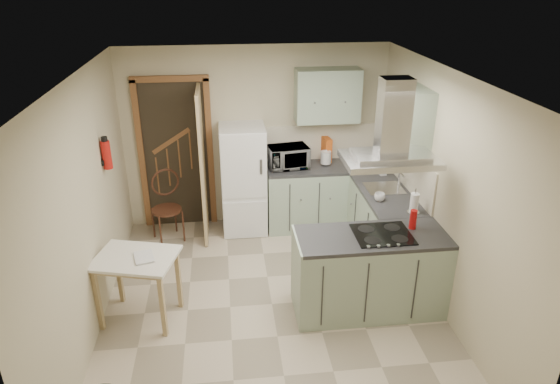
{
  "coord_description": "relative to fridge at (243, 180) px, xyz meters",
  "views": [
    {
      "loc": [
        -0.44,
        -4.49,
        3.39
      ],
      "look_at": [
        0.14,
        0.45,
        1.15
      ],
      "focal_mm": 32.0,
      "sensor_mm": 36.0,
      "label": 1
    }
  ],
  "objects": [
    {
      "name": "floor",
      "position": [
        0.2,
        -1.8,
        -0.75
      ],
      "size": [
        4.2,
        4.2,
        0.0
      ],
      "primitive_type": "plane",
      "color": "#BCAB92",
      "rests_on": "ground"
    },
    {
      "name": "back_wall",
      "position": [
        0.2,
        0.3,
        0.5
      ],
      "size": [
        3.6,
        0.0,
        3.6
      ],
      "primitive_type": "plane",
      "rotation": [
        1.57,
        0.0,
        0.0
      ],
      "color": "#BFB494",
      "rests_on": "floor"
    },
    {
      "name": "extractor_hood",
      "position": [
        1.32,
        -1.98,
        0.97
      ],
      "size": [
        0.9,
        0.55,
        0.1
      ],
      "primitive_type": "cube",
      "color": "silver",
      "rests_on": "ceiling"
    },
    {
      "name": "counter_right",
      "position": [
        1.7,
        -0.68,
        -0.3
      ],
      "size": [
        0.6,
        1.95,
        0.9
      ],
      "primitive_type": "cube",
      "color": "#9EB2A0",
      "rests_on": "floor"
    },
    {
      "name": "wall_cabinet_back",
      "position": [
        1.15,
        0.12,
        1.1
      ],
      "size": [
        0.85,
        0.35,
        0.7
      ],
      "primitive_type": "cube",
      "color": "#9EB2A0",
      "rests_on": "back_wall"
    },
    {
      "name": "red_bottle",
      "position": [
        1.68,
        -1.88,
        0.25
      ],
      "size": [
        0.09,
        0.09,
        0.21
      ],
      "primitive_type": "cylinder",
      "rotation": [
        0.0,
        0.0,
        -0.26
      ],
      "color": "red",
      "rests_on": "peninsula"
    },
    {
      "name": "hob",
      "position": [
        1.32,
        -1.98,
        0.16
      ],
      "size": [
        0.58,
        0.5,
        0.01
      ],
      "primitive_type": "cube",
      "color": "black",
      "rests_on": "peninsula"
    },
    {
      "name": "right_wall",
      "position": [
        2.0,
        -1.8,
        0.5
      ],
      "size": [
        0.0,
        4.2,
        4.2
      ],
      "primitive_type": "plane",
      "rotation": [
        1.57,
        0.0,
        -1.57
      ],
      "color": "#BFB494",
      "rests_on": "floor"
    },
    {
      "name": "peninsula",
      "position": [
        1.22,
        -1.98,
        -0.3
      ],
      "size": [
        1.55,
        0.65,
        0.9
      ],
      "primitive_type": "cube",
      "color": "#9EB2A0",
      "rests_on": "floor"
    },
    {
      "name": "ceiling",
      "position": [
        0.2,
        -1.8,
        1.75
      ],
      "size": [
        4.2,
        4.2,
        0.0
      ],
      "primitive_type": "plane",
      "rotation": [
        3.14,
        0.0,
        0.0
      ],
      "color": "silver",
      "rests_on": "back_wall"
    },
    {
      "name": "drop_leaf_table",
      "position": [
        -1.18,
        -1.86,
        -0.38
      ],
      "size": [
        0.93,
        0.79,
        0.75
      ],
      "primitive_type": "cube",
      "rotation": [
        0.0,
        0.0,
        -0.27
      ],
      "color": "tan",
      "rests_on": "floor"
    },
    {
      "name": "doorway",
      "position": [
        -0.9,
        0.27,
        0.3
      ],
      "size": [
        1.1,
        0.12,
        2.1
      ],
      "primitive_type": "cube",
      "color": "brown",
      "rests_on": "floor"
    },
    {
      "name": "splashback",
      "position": [
        1.16,
        0.29,
        0.4
      ],
      "size": [
        1.68,
        0.02,
        0.5
      ],
      "primitive_type": "cube",
      "color": "beige",
      "rests_on": "counter_back"
    },
    {
      "name": "cereal_box",
      "position": [
        1.18,
        0.19,
        0.32
      ],
      "size": [
        0.13,
        0.24,
        0.34
      ],
      "primitive_type": "cube",
      "rotation": [
        0.0,
        0.0,
        0.16
      ],
      "color": "#D15518",
      "rests_on": "counter_back"
    },
    {
      "name": "sink",
      "position": [
        1.7,
        -0.85,
        0.16
      ],
      "size": [
        0.45,
        0.4,
        0.01
      ],
      "primitive_type": "cube",
      "color": "silver",
      "rests_on": "counter_right"
    },
    {
      "name": "kettle",
      "position": [
        1.15,
        0.05,
        0.26
      ],
      "size": [
        0.19,
        0.19,
        0.21
      ],
      "primitive_type": "cylinder",
      "rotation": [
        0.0,
        0.0,
        -0.36
      ],
      "color": "silver",
      "rests_on": "counter_back"
    },
    {
      "name": "left_wall",
      "position": [
        -1.6,
        -1.8,
        0.5
      ],
      "size": [
        0.0,
        4.2,
        4.2
      ],
      "primitive_type": "plane",
      "rotation": [
        1.57,
        0.0,
        1.57
      ],
      "color": "#BFB494",
      "rests_on": "floor"
    },
    {
      "name": "wall_cabinet_right",
      "position": [
        1.82,
        -0.95,
        1.1
      ],
      "size": [
        0.35,
        0.9,
        0.7
      ],
      "primitive_type": "cube",
      "color": "#9EB2A0",
      "rests_on": "right_wall"
    },
    {
      "name": "paper_towel",
      "position": [
        1.82,
        -1.53,
        0.27
      ],
      "size": [
        0.12,
        0.12,
        0.24
      ],
      "primitive_type": "cylinder",
      "rotation": [
        0.0,
        0.0,
        0.4
      ],
      "color": "white",
      "rests_on": "counter_right"
    },
    {
      "name": "microwave",
      "position": [
        0.61,
        0.01,
        0.3
      ],
      "size": [
        0.58,
        0.44,
        0.3
      ],
      "primitive_type": "imported",
      "rotation": [
        0.0,
        0.0,
        0.16
      ],
      "color": "black",
      "rests_on": "counter_back"
    },
    {
      "name": "fire_extinguisher",
      "position": [
        -1.54,
        -0.9,
        0.75
      ],
      "size": [
        0.1,
        0.1,
        0.32
      ],
      "primitive_type": "cylinder",
      "color": "#B2140F",
      "rests_on": "left_wall"
    },
    {
      "name": "book",
      "position": [
        -1.18,
        -1.92,
        0.05
      ],
      "size": [
        0.24,
        0.29,
        0.11
      ],
      "primitive_type": "imported",
      "rotation": [
        0.0,
        0.0,
        0.25
      ],
      "color": "#A24836",
      "rests_on": "drop_leaf_table"
    },
    {
      "name": "fridge",
      "position": [
        0.0,
        0.0,
        0.0
      ],
      "size": [
        0.6,
        0.6,
        1.5
      ],
      "primitive_type": "cube",
      "color": "white",
      "rests_on": "floor"
    },
    {
      "name": "counter_back",
      "position": [
        0.86,
        0.0,
        -0.3
      ],
      "size": [
        1.08,
        0.6,
        0.9
      ],
      "primitive_type": "cube",
      "color": "#9EB2A0",
      "rests_on": "floor"
    },
    {
      "name": "soap_bottle",
      "position": [
        1.82,
        -0.41,
        0.24
      ],
      "size": [
        0.09,
        0.09,
        0.19
      ],
      "primitive_type": "imported",
      "rotation": [
        0.0,
        0.0,
        0.1
      ],
      "color": "silver",
      "rests_on": "counter_right"
    },
    {
      "name": "bentwood_chair",
      "position": [
        -1.04,
        -0.19,
        -0.31
      ],
      "size": [
        0.52,
        0.52,
        0.89
      ],
      "primitive_type": "cube",
      "rotation": [
        0.0,
        0.0,
        0.41
      ],
      "color": "#4B2319",
      "rests_on": "floor"
    },
    {
      "name": "cup",
      "position": [
        1.53,
        -1.19,
        0.2
      ],
      "size": [
        0.12,
        0.12,
        0.1
      ],
      "primitive_type": "imported",
      "rotation": [
        0.0,
        0.0,
        -0.02
      ],
      "color": "white",
      "rests_on": "counter_right"
    }
  ]
}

